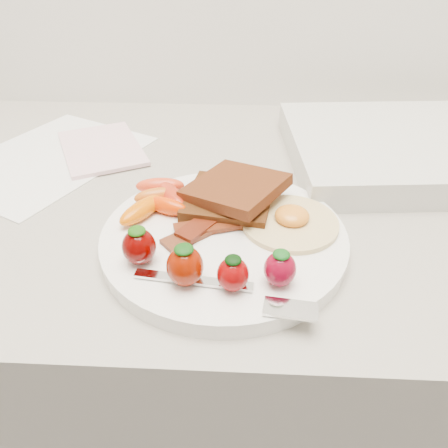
{
  "coord_description": "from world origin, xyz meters",
  "views": [
    {
      "loc": [
        0.03,
        1.18,
        1.2
      ],
      "look_at": [
        0.01,
        1.57,
        0.93
      ],
      "focal_mm": 35.0,
      "sensor_mm": 36.0,
      "label": 1
    }
  ],
  "objects": [
    {
      "name": "counter",
      "position": [
        0.0,
        1.7,
        0.45
      ],
      "size": [
        2.0,
        0.6,
        0.9
      ],
      "primitive_type": "cube",
      "color": "gray",
      "rests_on": "ground"
    },
    {
      "name": "plate",
      "position": [
        0.01,
        1.57,
        0.91
      ],
      "size": [
        0.27,
        0.27,
        0.02
      ],
      "primitive_type": "cylinder",
      "color": "white",
      "rests_on": "counter"
    },
    {
      "name": "toast_lower",
      "position": [
        0.01,
        1.62,
        0.93
      ],
      "size": [
        0.11,
        0.11,
        0.01
      ],
      "primitive_type": "cube",
      "rotation": [
        0.0,
        0.0,
        -0.16
      ],
      "color": "black",
      "rests_on": "plate"
    },
    {
      "name": "toast_upper",
      "position": [
        0.02,
        1.63,
        0.94
      ],
      "size": [
        0.14,
        0.14,
        0.02
      ],
      "primitive_type": "cube",
      "rotation": [
        0.0,
        -0.1,
        -0.56
      ],
      "color": "black",
      "rests_on": "toast_lower"
    },
    {
      "name": "fried_egg",
      "position": [
        0.08,
        1.58,
        0.92
      ],
      "size": [
        0.11,
        0.11,
        0.02
      ],
      "color": "#F3E5B5",
      "rests_on": "plate"
    },
    {
      "name": "bacon_strips",
      "position": [
        -0.01,
        1.57,
        0.92
      ],
      "size": [
        0.11,
        0.1,
        0.01
      ],
      "color": "black",
      "rests_on": "plate"
    },
    {
      "name": "baby_carrots",
      "position": [
        -0.07,
        1.61,
        0.93
      ],
      "size": [
        0.08,
        0.1,
        0.02
      ],
      "color": "#C75913",
      "rests_on": "plate"
    },
    {
      "name": "strawberries",
      "position": [
        -0.01,
        1.49,
        0.94
      ],
      "size": [
        0.17,
        0.06,
        0.04
      ],
      "color": "#4E0100",
      "rests_on": "plate"
    },
    {
      "name": "fork",
      "position": [
        0.03,
        1.47,
        0.92
      ],
      "size": [
        0.17,
        0.06,
        0.0
      ],
      "color": "silver",
      "rests_on": "plate"
    },
    {
      "name": "paper_sheet",
      "position": [
        -0.26,
        1.76,
        0.9
      ],
      "size": [
        0.31,
        0.34,
        0.0
      ],
      "primitive_type": "cube",
      "rotation": [
        0.0,
        0.0,
        -0.47
      ],
      "color": "white",
      "rests_on": "counter"
    },
    {
      "name": "notepad",
      "position": [
        -0.19,
        1.79,
        0.91
      ],
      "size": [
        0.17,
        0.2,
        0.01
      ],
      "primitive_type": "cube",
      "rotation": [
        0.0,
        0.0,
        0.46
      ],
      "color": "#F1C1CA",
      "rests_on": "paper_sheet"
    },
    {
      "name": "appliance",
      "position": [
        0.27,
        1.78,
        0.92
      ],
      "size": [
        0.37,
        0.3,
        0.04
      ],
      "primitive_type": "cube",
      "rotation": [
        0.0,
        0.0,
        0.08
      ],
      "color": "silver",
      "rests_on": "counter"
    }
  ]
}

